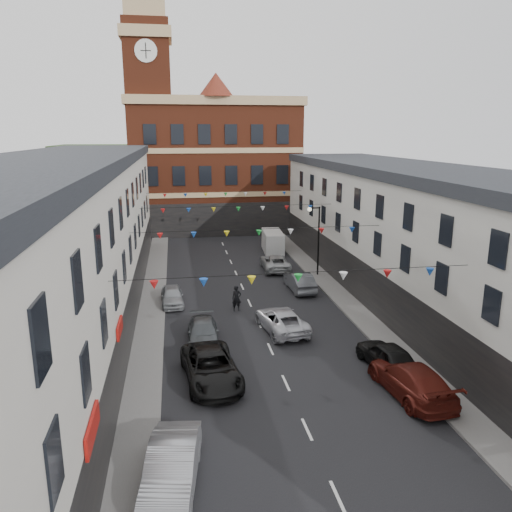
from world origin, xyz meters
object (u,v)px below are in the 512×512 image
car_left_b (172,467)px  pedestrian (237,298)px  car_left_d (203,332)px  moving_car (282,320)px  white_van (273,242)px  car_right_c (411,379)px  car_right_f (275,262)px  car_right_e (300,281)px  car_left_e (172,296)px  car_left_c (211,367)px  car_right_d (388,356)px  street_lamp (316,232)px

car_left_b → pedestrian: 17.72m
car_left_d → moving_car: (4.91, 1.05, 0.06)m
car_left_d → white_van: (8.45, 21.89, 0.43)m
car_right_c → white_van: white_van is taller
car_right_f → moving_car: size_ratio=0.99×
car_left_d → car_right_e: car_right_e is taller
white_van → car_left_e: bearing=-120.3°
car_left_c → car_left_d: (-0.11, 4.81, -0.12)m
car_right_c → car_left_d: bearing=-44.5°
white_van → car_left_d: bearing=-106.8°
car_left_c → car_right_d: size_ratio=1.24×
street_lamp → car_left_c: size_ratio=1.10×
car_left_b → car_right_c: car_right_c is taller
car_left_e → car_right_e: car_right_e is taller
car_left_b → car_left_c: size_ratio=0.87×
car_right_d → car_right_e: (-1.21, 13.74, -0.02)m
pedestrian → car_right_d: bearing=-61.7°
moving_car → car_right_c: bearing=108.7°
car_left_c → car_right_d: 9.10m
car_right_e → car_right_f: bearing=-85.9°
car_left_b → car_left_d: size_ratio=1.08×
car_left_b → pedestrian: (4.38, 17.17, 0.11)m
car_left_b → car_left_e: size_ratio=1.24×
car_left_b → car_right_e: car_left_b is taller
car_left_e → car_left_c: bearing=-83.5°
car_left_d → car_right_e: 11.88m
car_left_d → car_right_d: bearing=-27.1°
street_lamp → car_right_c: 20.30m
car_left_d → car_right_c: bearing=-38.3°
car_left_b → car_right_d: (11.00, 7.20, -0.04)m
car_left_e → car_right_f: (9.10, 7.98, 0.04)m
pedestrian → car_left_b: bearing=-109.6°
car_right_c → car_right_e: (-1.21, 16.36, -0.06)m
car_right_e → street_lamp: bearing=-123.8°
car_left_d → moving_car: bearing=13.2°
car_right_e → moving_car: size_ratio=0.89×
car_right_d → white_van: 26.87m
car_left_c → car_right_f: 21.07m
car_left_e → pedestrian: (4.38, -2.01, 0.25)m
moving_car → white_van: white_van is taller
car_right_f → pedestrian: pedestrian is taller
car_right_d → moving_car: bearing=-61.4°
car_left_b → moving_car: (6.69, 13.21, -0.09)m
moving_car → car_left_c: bearing=42.8°
car_right_d → white_van: size_ratio=0.91×
car_left_b → car_left_d: (1.79, 12.16, -0.15)m
moving_car → car_right_e: bearing=-119.7°
car_right_d → white_van: bearing=-95.3°
street_lamp → pedestrian: street_lamp is taller
car_right_c → car_right_f: (-1.90, 22.59, -0.10)m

